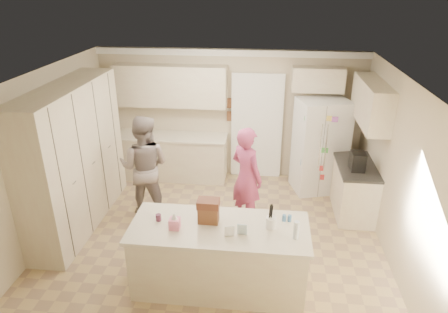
# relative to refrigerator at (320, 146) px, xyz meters

# --- Properties ---
(floor) EXTENTS (5.20, 4.60, 0.02)m
(floor) POSITION_rel_refrigerator_xyz_m (-1.77, -1.81, -0.91)
(floor) COLOR tan
(floor) RESTS_ON ground
(ceiling) EXTENTS (5.20, 4.60, 0.02)m
(ceiling) POSITION_rel_refrigerator_xyz_m (-1.77, -1.81, 1.71)
(ceiling) COLOR white
(ceiling) RESTS_ON wall_back
(wall_back) EXTENTS (5.20, 0.02, 2.60)m
(wall_back) POSITION_rel_refrigerator_xyz_m (-1.77, 0.50, 0.40)
(wall_back) COLOR beige
(wall_back) RESTS_ON ground
(wall_front) EXTENTS (5.20, 0.02, 2.60)m
(wall_front) POSITION_rel_refrigerator_xyz_m (-1.77, -4.12, 0.40)
(wall_front) COLOR beige
(wall_front) RESTS_ON ground
(wall_left) EXTENTS (0.02, 4.60, 2.60)m
(wall_left) POSITION_rel_refrigerator_xyz_m (-4.38, -1.81, 0.40)
(wall_left) COLOR beige
(wall_left) RESTS_ON ground
(wall_right) EXTENTS (0.02, 4.60, 2.60)m
(wall_right) POSITION_rel_refrigerator_xyz_m (0.84, -1.81, 0.40)
(wall_right) COLOR beige
(wall_right) RESTS_ON ground
(crown_back) EXTENTS (5.20, 0.08, 0.12)m
(crown_back) POSITION_rel_refrigerator_xyz_m (-1.77, 0.45, 1.63)
(crown_back) COLOR white
(crown_back) RESTS_ON wall_back
(pantry_bank) EXTENTS (0.60, 2.60, 2.35)m
(pantry_bank) POSITION_rel_refrigerator_xyz_m (-4.07, -1.61, 0.28)
(pantry_bank) COLOR beige
(pantry_bank) RESTS_ON floor
(back_base_cab) EXTENTS (2.20, 0.60, 0.88)m
(back_base_cab) POSITION_rel_refrigerator_xyz_m (-2.92, 0.19, -0.46)
(back_base_cab) COLOR beige
(back_base_cab) RESTS_ON floor
(back_countertop) EXTENTS (2.24, 0.63, 0.04)m
(back_countertop) POSITION_rel_refrigerator_xyz_m (-2.92, 0.18, 0.00)
(back_countertop) COLOR beige
(back_countertop) RESTS_ON back_base_cab
(back_upper_cab) EXTENTS (2.20, 0.35, 0.80)m
(back_upper_cab) POSITION_rel_refrigerator_xyz_m (-2.92, 0.32, 1.00)
(back_upper_cab) COLOR beige
(back_upper_cab) RESTS_ON wall_back
(doorway_opening) EXTENTS (0.90, 0.06, 2.10)m
(doorway_opening) POSITION_rel_refrigerator_xyz_m (-1.22, 0.47, 0.15)
(doorway_opening) COLOR black
(doorway_opening) RESTS_ON floor
(doorway_casing) EXTENTS (1.02, 0.03, 2.22)m
(doorway_casing) POSITION_rel_refrigerator_xyz_m (-1.22, 0.44, 0.15)
(doorway_casing) COLOR white
(doorway_casing) RESTS_ON floor
(wall_frame_upper) EXTENTS (0.15, 0.02, 0.20)m
(wall_frame_upper) POSITION_rel_refrigerator_xyz_m (-1.75, 0.46, 0.65)
(wall_frame_upper) COLOR brown
(wall_frame_upper) RESTS_ON wall_back
(wall_frame_lower) EXTENTS (0.15, 0.02, 0.20)m
(wall_frame_lower) POSITION_rel_refrigerator_xyz_m (-1.75, 0.46, 0.38)
(wall_frame_lower) COLOR brown
(wall_frame_lower) RESTS_ON wall_back
(refrigerator) EXTENTS (1.05, 0.92, 1.80)m
(refrigerator) POSITION_rel_refrigerator_xyz_m (0.00, 0.00, 0.00)
(refrigerator) COLOR white
(refrigerator) RESTS_ON floor
(fridge_seam) EXTENTS (0.02, 0.02, 1.78)m
(fridge_seam) POSITION_rel_refrigerator_xyz_m (0.00, -0.36, 0.00)
(fridge_seam) COLOR gray
(fridge_seam) RESTS_ON refrigerator
(fridge_dispenser) EXTENTS (0.22, 0.03, 0.35)m
(fridge_dispenser) POSITION_rel_refrigerator_xyz_m (-0.22, -0.37, 0.25)
(fridge_dispenser) COLOR black
(fridge_dispenser) RESTS_ON refrigerator
(fridge_handle_l) EXTENTS (0.02, 0.02, 0.85)m
(fridge_handle_l) POSITION_rel_refrigerator_xyz_m (-0.05, -0.37, 0.15)
(fridge_handle_l) COLOR silver
(fridge_handle_l) RESTS_ON refrigerator
(fridge_handle_r) EXTENTS (0.02, 0.02, 0.85)m
(fridge_handle_r) POSITION_rel_refrigerator_xyz_m (0.05, -0.37, 0.15)
(fridge_handle_r) COLOR silver
(fridge_handle_r) RESTS_ON refrigerator
(over_fridge_cab) EXTENTS (0.95, 0.35, 0.45)m
(over_fridge_cab) POSITION_rel_refrigerator_xyz_m (-0.12, 0.32, 1.20)
(over_fridge_cab) COLOR beige
(over_fridge_cab) RESTS_ON wall_back
(right_base_cab) EXTENTS (0.60, 1.20, 0.88)m
(right_base_cab) POSITION_rel_refrigerator_xyz_m (0.53, -0.81, -0.46)
(right_base_cab) COLOR beige
(right_base_cab) RESTS_ON floor
(right_countertop) EXTENTS (0.63, 1.24, 0.04)m
(right_countertop) POSITION_rel_refrigerator_xyz_m (0.52, -0.81, 0.00)
(right_countertop) COLOR #2D2B28
(right_countertop) RESTS_ON right_base_cab
(right_upper_cab) EXTENTS (0.35, 1.50, 0.70)m
(right_upper_cab) POSITION_rel_refrigerator_xyz_m (0.66, -0.61, 1.05)
(right_upper_cab) COLOR beige
(right_upper_cab) RESTS_ON wall_right
(coffee_maker) EXTENTS (0.22, 0.28, 0.30)m
(coffee_maker) POSITION_rel_refrigerator_xyz_m (0.48, -1.01, 0.17)
(coffee_maker) COLOR black
(coffee_maker) RESTS_ON right_countertop
(island_base) EXTENTS (2.20, 0.90, 0.88)m
(island_base) POSITION_rel_refrigerator_xyz_m (-1.57, -2.91, -0.46)
(island_base) COLOR beige
(island_base) RESTS_ON floor
(island_top) EXTENTS (2.28, 0.96, 0.05)m
(island_top) POSITION_rel_refrigerator_xyz_m (-1.57, -2.91, 0.00)
(island_top) COLOR beige
(island_top) RESTS_ON island_base
(utensil_crock) EXTENTS (0.13, 0.13, 0.15)m
(utensil_crock) POSITION_rel_refrigerator_xyz_m (-0.92, -2.86, 0.10)
(utensil_crock) COLOR white
(utensil_crock) RESTS_ON island_top
(tissue_box) EXTENTS (0.13, 0.13, 0.14)m
(tissue_box) POSITION_rel_refrigerator_xyz_m (-2.12, -3.01, 0.10)
(tissue_box) COLOR pink
(tissue_box) RESTS_ON island_top
(tissue_plume) EXTENTS (0.08, 0.08, 0.08)m
(tissue_plume) POSITION_rel_refrigerator_xyz_m (-2.12, -3.01, 0.20)
(tissue_plume) COLOR white
(tissue_plume) RESTS_ON tissue_box
(dollhouse_body) EXTENTS (0.26, 0.18, 0.22)m
(dollhouse_body) POSITION_rel_refrigerator_xyz_m (-1.72, -2.81, 0.14)
(dollhouse_body) COLOR brown
(dollhouse_body) RESTS_ON island_top
(dollhouse_roof) EXTENTS (0.28, 0.20, 0.10)m
(dollhouse_roof) POSITION_rel_refrigerator_xyz_m (-1.72, -2.81, 0.30)
(dollhouse_roof) COLOR #592D1E
(dollhouse_roof) RESTS_ON dollhouse_body
(jam_jar) EXTENTS (0.07, 0.07, 0.09)m
(jam_jar) POSITION_rel_refrigerator_xyz_m (-2.37, -2.86, 0.07)
(jam_jar) COLOR #59263F
(jam_jar) RESTS_ON island_top
(greeting_card_a) EXTENTS (0.12, 0.06, 0.16)m
(greeting_card_a) POSITION_rel_refrigerator_xyz_m (-1.42, -3.11, 0.11)
(greeting_card_a) COLOR white
(greeting_card_a) RESTS_ON island_top
(greeting_card_b) EXTENTS (0.12, 0.05, 0.16)m
(greeting_card_b) POSITION_rel_refrigerator_xyz_m (-1.27, -3.06, 0.11)
(greeting_card_b) COLOR silver
(greeting_card_b) RESTS_ON island_top
(water_bottle) EXTENTS (0.07, 0.07, 0.24)m
(water_bottle) POSITION_rel_refrigerator_xyz_m (-0.62, -3.06, 0.14)
(water_bottle) COLOR silver
(water_bottle) RESTS_ON island_top
(shaker_salt) EXTENTS (0.05, 0.05, 0.09)m
(shaker_salt) POSITION_rel_refrigerator_xyz_m (-0.75, -2.69, 0.07)
(shaker_salt) COLOR teal
(shaker_salt) RESTS_ON island_top
(shaker_pepper) EXTENTS (0.05, 0.05, 0.09)m
(shaker_pepper) POSITION_rel_refrigerator_xyz_m (-0.68, -2.69, 0.07)
(shaker_pepper) COLOR teal
(shaker_pepper) RESTS_ON island_top
(teen_boy) EXTENTS (0.88, 0.69, 1.79)m
(teen_boy) POSITION_rel_refrigerator_xyz_m (-3.04, -1.24, -0.00)
(teen_boy) COLOR gray
(teen_boy) RESTS_ON floor
(teen_girl) EXTENTS (0.74, 0.72, 1.70)m
(teen_girl) POSITION_rel_refrigerator_xyz_m (-1.31, -1.33, -0.05)
(teen_girl) COLOR #C04351
(teen_girl) RESTS_ON floor
(fridge_magnets) EXTENTS (0.76, 0.02, 1.44)m
(fridge_magnets) POSITION_rel_refrigerator_xyz_m (0.00, -0.36, 0.00)
(fridge_magnets) COLOR tan
(fridge_magnets) RESTS_ON refrigerator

